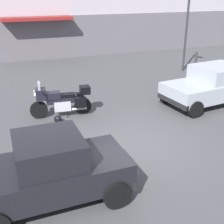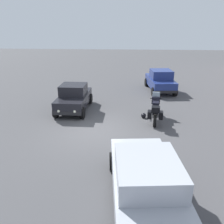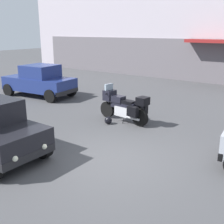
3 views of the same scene
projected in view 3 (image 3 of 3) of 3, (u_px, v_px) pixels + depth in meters
name	position (u px, v px, depth m)	size (l,w,h in m)	color
ground_plane	(109.00, 160.00, 7.57)	(80.00, 80.00, 0.00)	#424244
motorcycle	(124.00, 106.00, 10.55)	(2.26, 0.86, 1.36)	black
helmet	(108.00, 120.00, 10.42)	(0.28, 0.28, 0.28)	black
car_hatchback_near	(39.00, 81.00, 14.65)	(3.99, 2.15, 1.64)	navy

